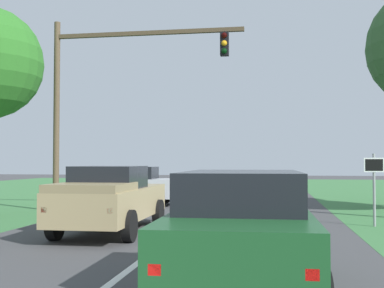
# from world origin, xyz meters

# --- Properties ---
(ground_plane) EXTENTS (120.00, 120.00, 0.00)m
(ground_plane) POSITION_xyz_m (0.00, 9.14, 0.00)
(ground_plane) COLOR #424244
(red_suv_near) EXTENTS (2.24, 4.80, 1.84)m
(red_suv_near) POSITION_xyz_m (2.15, 5.22, 0.98)
(red_suv_near) COLOR #194C23
(red_suv_near) RESTS_ON ground_plane
(pickup_truck_lead) EXTENTS (2.21, 5.34, 1.86)m
(pickup_truck_lead) POSITION_xyz_m (-1.86, 11.07, 0.96)
(pickup_truck_lead) COLOR tan
(pickup_truck_lead) RESTS_ON ground_plane
(traffic_light) EXTENTS (7.66, 0.40, 7.63)m
(traffic_light) POSITION_xyz_m (-3.94, 16.45, 5.05)
(traffic_light) COLOR brown
(traffic_light) RESTS_ON ground_plane
(keep_moving_sign) EXTENTS (0.60, 0.09, 2.23)m
(keep_moving_sign) POSITION_xyz_m (5.69, 13.60, 1.43)
(keep_moving_sign) COLOR gray
(keep_moving_sign) RESTS_ON ground_plane
(crossing_suv_far) EXTENTS (4.29, 2.09, 1.75)m
(crossing_suv_far) POSITION_xyz_m (-3.75, 19.68, 0.92)
(crossing_suv_far) COLOR silver
(crossing_suv_far) RESTS_ON ground_plane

